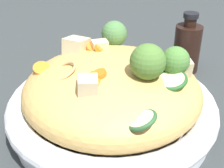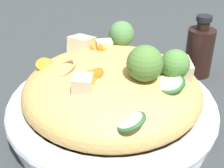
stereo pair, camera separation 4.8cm
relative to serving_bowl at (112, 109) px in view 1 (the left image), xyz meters
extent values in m
plane|color=#303436|center=(0.00, 0.00, -0.03)|extent=(3.00, 3.00, 0.00)
cylinder|color=white|center=(0.00, 0.00, -0.02)|extent=(0.32, 0.32, 0.02)
torus|color=white|center=(0.00, 0.00, 0.01)|extent=(0.34, 0.34, 0.04)
ellipsoid|color=tan|center=(0.00, 0.00, 0.04)|extent=(0.28, 0.28, 0.10)
torus|color=tan|center=(-0.04, 0.03, 0.08)|extent=(0.06, 0.06, 0.01)
torus|color=tan|center=(0.02, 0.03, 0.07)|extent=(0.07, 0.07, 0.03)
torus|color=tan|center=(0.07, 0.03, 0.08)|extent=(0.06, 0.06, 0.02)
cone|color=#A2B873|center=(-0.09, 0.00, 0.07)|extent=(0.02, 0.02, 0.02)
sphere|color=#4A7B37|center=(-0.09, 0.00, 0.10)|extent=(0.06, 0.06, 0.04)
cone|color=#97BE74|center=(0.01, -0.12, 0.06)|extent=(0.03, 0.03, 0.01)
sphere|color=#497741|center=(0.01, -0.12, 0.09)|extent=(0.07, 0.07, 0.05)
cone|color=#9FBB70|center=(-0.05, 0.03, 0.08)|extent=(0.03, 0.03, 0.01)
sphere|color=#4C7632|center=(-0.05, 0.03, 0.10)|extent=(0.07, 0.07, 0.05)
cylinder|color=orange|center=(0.11, 0.01, 0.07)|extent=(0.04, 0.04, 0.02)
cylinder|color=orange|center=(-0.06, -0.03, 0.08)|extent=(0.03, 0.03, 0.02)
cylinder|color=orange|center=(0.03, -0.05, 0.08)|extent=(0.02, 0.02, 0.02)
cylinder|color=orange|center=(0.02, 0.05, 0.08)|extent=(0.03, 0.03, 0.02)
cylinder|color=orange|center=(0.04, -0.06, 0.08)|extent=(0.04, 0.04, 0.02)
cylinder|color=orange|center=(0.01, 0.04, 0.09)|extent=(0.03, 0.03, 0.01)
cylinder|color=beige|center=(-0.05, 0.11, 0.06)|extent=(0.03, 0.03, 0.02)
torus|color=#2B582E|center=(-0.05, 0.11, 0.06)|extent=(0.04, 0.04, 0.02)
cylinder|color=beige|center=(-0.09, 0.03, 0.08)|extent=(0.05, 0.05, 0.02)
torus|color=#235323|center=(-0.09, 0.03, 0.08)|extent=(0.06, 0.06, 0.02)
cube|color=beige|center=(-0.10, -0.02, 0.08)|extent=(0.05, 0.05, 0.03)
cube|color=#C4B38F|center=(0.02, 0.07, 0.08)|extent=(0.03, 0.04, 0.02)
cube|color=#C6B491|center=(0.03, -0.06, 0.08)|extent=(0.03, 0.03, 0.02)
cube|color=#C8BB92|center=(0.07, -0.06, 0.08)|extent=(0.05, 0.05, 0.04)
cylinder|color=black|center=(-0.13, -0.22, 0.02)|extent=(0.06, 0.06, 0.10)
cylinder|color=black|center=(-0.13, -0.22, 0.08)|extent=(0.03, 0.03, 0.02)
cylinder|color=black|center=(-0.13, -0.22, 0.10)|extent=(0.03, 0.03, 0.01)
camera|label=1|loc=(-0.06, 0.41, 0.29)|focal=49.29mm
camera|label=2|loc=(-0.11, 0.40, 0.29)|focal=49.29mm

